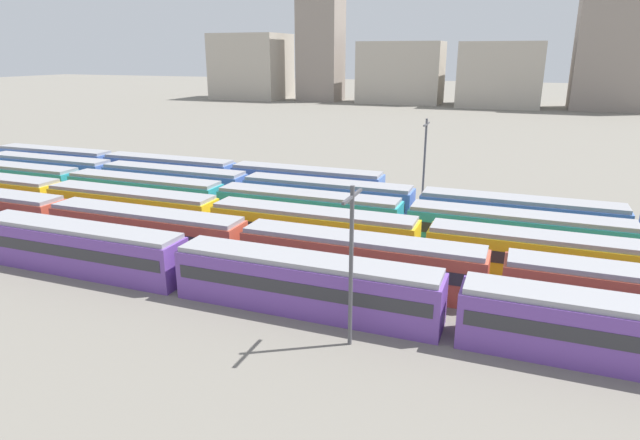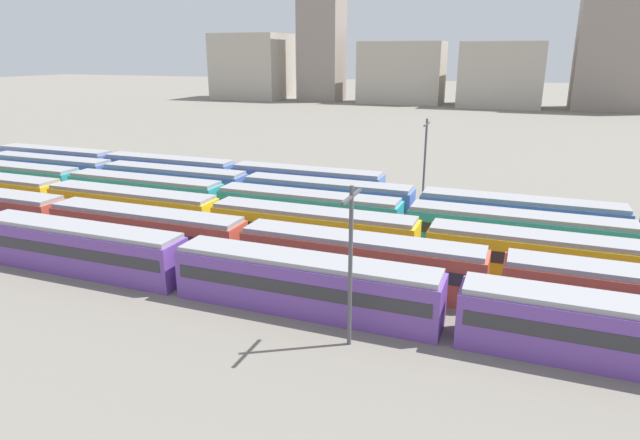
{
  "view_description": "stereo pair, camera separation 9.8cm",
  "coord_description": "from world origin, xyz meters",
  "px_view_note": "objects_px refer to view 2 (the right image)",
  "views": [
    {
      "loc": [
        49.87,
        -29.87,
        16.35
      ],
      "look_at": [
        33.53,
        13.0,
        2.04
      ],
      "focal_mm": 30.15,
      "sensor_mm": 36.0,
      "label": 1
    },
    {
      "loc": [
        49.96,
        -29.84,
        16.35
      ],
      "look_at": [
        33.53,
        13.0,
        2.04
      ],
      "focal_mm": 30.15,
      "sensor_mm": 36.0,
      "label": 2
    }
  ],
  "objects_px": {
    "train_track_2": "(312,230)",
    "train_track_5": "(169,171)",
    "train_track_3": "(307,211)",
    "catenary_pole_0": "(350,259)",
    "train_track_4": "(327,198)",
    "catenary_pole_1": "(425,157)",
    "train_track_0": "(451,307)",
    "train_track_1": "(244,245)"
  },
  "relations": [
    {
      "from": "train_track_5",
      "to": "catenary_pole_1",
      "type": "xyz_separation_m",
      "value": [
        31.85,
        3.14,
        3.41
      ]
    },
    {
      "from": "train_track_1",
      "to": "train_track_4",
      "type": "xyz_separation_m",
      "value": [
        1.14,
        15.6,
        0.0
      ]
    },
    {
      "from": "train_track_5",
      "to": "train_track_0",
      "type": "bearing_deg",
      "value": -33.72
    },
    {
      "from": "train_track_0",
      "to": "train_track_3",
      "type": "bearing_deg",
      "value": 135.09
    },
    {
      "from": "train_track_0",
      "to": "catenary_pole_0",
      "type": "bearing_deg",
      "value": -149.48
    },
    {
      "from": "train_track_1",
      "to": "train_track_4",
      "type": "relative_size",
      "value": 0.8
    },
    {
      "from": "train_track_2",
      "to": "train_track_3",
      "type": "distance_m",
      "value": 5.8
    },
    {
      "from": "catenary_pole_1",
      "to": "train_track_5",
      "type": "bearing_deg",
      "value": -174.37
    },
    {
      "from": "train_track_0",
      "to": "catenary_pole_0",
      "type": "distance_m",
      "value": 7.08
    },
    {
      "from": "train_track_0",
      "to": "catenary_pole_1",
      "type": "height_order",
      "value": "catenary_pole_1"
    },
    {
      "from": "train_track_3",
      "to": "train_track_4",
      "type": "relative_size",
      "value": 1.0
    },
    {
      "from": "train_track_2",
      "to": "train_track_3",
      "type": "height_order",
      "value": "same"
    },
    {
      "from": "catenary_pole_0",
      "to": "catenary_pole_1",
      "type": "bearing_deg",
      "value": 93.13
    },
    {
      "from": "train_track_4",
      "to": "catenary_pole_0",
      "type": "height_order",
      "value": "catenary_pole_0"
    },
    {
      "from": "train_track_4",
      "to": "train_track_5",
      "type": "relative_size",
      "value": 1.68
    },
    {
      "from": "train_track_1",
      "to": "catenary_pole_1",
      "type": "xyz_separation_m",
      "value": [
        9.65,
        23.94,
        3.41
      ]
    },
    {
      "from": "train_track_3",
      "to": "catenary_pole_0",
      "type": "distance_m",
      "value": 21.67
    },
    {
      "from": "train_track_5",
      "to": "catenary_pole_1",
      "type": "relative_size",
      "value": 5.84
    },
    {
      "from": "train_track_2",
      "to": "train_track_4",
      "type": "bearing_deg",
      "value": 103.63
    },
    {
      "from": "catenary_pole_0",
      "to": "train_track_5",
      "type": "bearing_deg",
      "value": 139.07
    },
    {
      "from": "catenary_pole_1",
      "to": "catenary_pole_0",
      "type": "bearing_deg",
      "value": -86.87
    },
    {
      "from": "train_track_0",
      "to": "catenary_pole_0",
      "type": "relative_size",
      "value": 11.76
    },
    {
      "from": "train_track_2",
      "to": "train_track_5",
      "type": "distance_m",
      "value": 30.2
    },
    {
      "from": "catenary_pole_0",
      "to": "train_track_3",
      "type": "bearing_deg",
      "value": 118.81
    },
    {
      "from": "train_track_0",
      "to": "train_track_3",
      "type": "xyz_separation_m",
      "value": [
        -15.65,
        15.6,
        0.0
      ]
    },
    {
      "from": "catenary_pole_0",
      "to": "train_track_2",
      "type": "bearing_deg",
      "value": 119.77
    },
    {
      "from": "train_track_1",
      "to": "train_track_5",
      "type": "bearing_deg",
      "value": 136.87
    },
    {
      "from": "train_track_4",
      "to": "train_track_1",
      "type": "bearing_deg",
      "value": -94.18
    },
    {
      "from": "train_track_1",
      "to": "train_track_4",
      "type": "height_order",
      "value": "same"
    },
    {
      "from": "train_track_5",
      "to": "train_track_3",
      "type": "bearing_deg",
      "value": -24.05
    },
    {
      "from": "train_track_5",
      "to": "catenary_pole_0",
      "type": "xyz_separation_m",
      "value": [
        33.61,
        -29.15,
        3.42
      ]
    },
    {
      "from": "train_track_3",
      "to": "train_track_4",
      "type": "xyz_separation_m",
      "value": [
        0.04,
        5.2,
        0.0
      ]
    },
    {
      "from": "train_track_4",
      "to": "train_track_2",
      "type": "bearing_deg",
      "value": -76.37
    },
    {
      "from": "train_track_0",
      "to": "train_track_1",
      "type": "xyz_separation_m",
      "value": [
        -16.75,
        5.2,
        0.0
      ]
    },
    {
      "from": "train_track_3",
      "to": "catenary_pole_1",
      "type": "height_order",
      "value": "catenary_pole_1"
    },
    {
      "from": "train_track_0",
      "to": "train_track_1",
      "type": "distance_m",
      "value": 17.54
    },
    {
      "from": "train_track_5",
      "to": "catenary_pole_0",
      "type": "distance_m",
      "value": 44.62
    },
    {
      "from": "train_track_1",
      "to": "train_track_3",
      "type": "height_order",
      "value": "same"
    },
    {
      "from": "train_track_2",
      "to": "catenary_pole_0",
      "type": "height_order",
      "value": "catenary_pole_0"
    },
    {
      "from": "train_track_0",
      "to": "catenary_pole_1",
      "type": "xyz_separation_m",
      "value": [
        -7.1,
        29.14,
        3.41
      ]
    },
    {
      "from": "train_track_0",
      "to": "catenary_pole_0",
      "type": "height_order",
      "value": "catenary_pole_0"
    },
    {
      "from": "train_track_0",
      "to": "train_track_4",
      "type": "relative_size",
      "value": 1.2
    }
  ]
}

